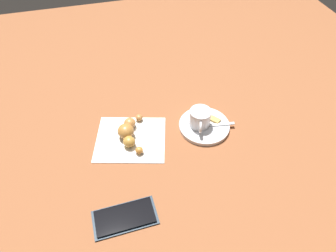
{
  "coord_description": "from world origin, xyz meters",
  "views": [
    {
      "loc": [
        0.17,
        0.54,
        0.65
      ],
      "look_at": [
        0.02,
        -0.02,
        0.03
      ],
      "focal_mm": 32.21,
      "sensor_mm": 36.0,
      "label": 1
    }
  ],
  "objects_px": {
    "espresso_cup": "(200,118)",
    "saucer": "(204,126)",
    "croissant": "(129,132)",
    "sugar_packet": "(209,117)",
    "teaspoon": "(206,126)",
    "napkin": "(131,139)",
    "cell_phone": "(125,217)"
  },
  "relations": [
    {
      "from": "saucer",
      "to": "espresso_cup",
      "type": "bearing_deg",
      "value": -15.88
    },
    {
      "from": "sugar_packet",
      "to": "croissant",
      "type": "xyz_separation_m",
      "value": [
        0.24,
        0.0,
        0.01
      ]
    },
    {
      "from": "napkin",
      "to": "cell_phone",
      "type": "distance_m",
      "value": 0.24
    },
    {
      "from": "sugar_packet",
      "to": "croissant",
      "type": "height_order",
      "value": "croissant"
    },
    {
      "from": "saucer",
      "to": "sugar_packet",
      "type": "xyz_separation_m",
      "value": [
        -0.02,
        -0.02,
        0.01
      ]
    },
    {
      "from": "cell_phone",
      "to": "napkin",
      "type": "bearing_deg",
      "value": -103.43
    },
    {
      "from": "espresso_cup",
      "to": "teaspoon",
      "type": "bearing_deg",
      "value": 144.26
    },
    {
      "from": "saucer",
      "to": "napkin",
      "type": "bearing_deg",
      "value": -2.75
    },
    {
      "from": "napkin",
      "to": "cell_phone",
      "type": "height_order",
      "value": "cell_phone"
    },
    {
      "from": "teaspoon",
      "to": "espresso_cup",
      "type": "bearing_deg",
      "value": -35.74
    },
    {
      "from": "espresso_cup",
      "to": "teaspoon",
      "type": "height_order",
      "value": "espresso_cup"
    },
    {
      "from": "croissant",
      "to": "cell_phone",
      "type": "relative_size",
      "value": 1.01
    },
    {
      "from": "espresso_cup",
      "to": "sugar_packet",
      "type": "distance_m",
      "value": 0.05
    },
    {
      "from": "espresso_cup",
      "to": "teaspoon",
      "type": "relative_size",
      "value": 0.67
    },
    {
      "from": "teaspoon",
      "to": "croissant",
      "type": "distance_m",
      "value": 0.22
    },
    {
      "from": "saucer",
      "to": "croissant",
      "type": "relative_size",
      "value": 0.99
    },
    {
      "from": "espresso_cup",
      "to": "croissant",
      "type": "bearing_deg",
      "value": -4.74
    },
    {
      "from": "espresso_cup",
      "to": "cell_phone",
      "type": "height_order",
      "value": "espresso_cup"
    },
    {
      "from": "teaspoon",
      "to": "napkin",
      "type": "height_order",
      "value": "teaspoon"
    },
    {
      "from": "napkin",
      "to": "cell_phone",
      "type": "xyz_separation_m",
      "value": [
        0.05,
        0.23,
        0.0
      ]
    },
    {
      "from": "napkin",
      "to": "espresso_cup",
      "type": "bearing_deg",
      "value": 178.18
    },
    {
      "from": "sugar_packet",
      "to": "cell_phone",
      "type": "xyz_separation_m",
      "value": [
        0.29,
        0.24,
        -0.01
      ]
    },
    {
      "from": "saucer",
      "to": "teaspoon",
      "type": "bearing_deg",
      "value": 109.82
    },
    {
      "from": "croissant",
      "to": "cell_phone",
      "type": "height_order",
      "value": "croissant"
    },
    {
      "from": "cell_phone",
      "to": "sugar_packet",
      "type": "bearing_deg",
      "value": -140.58
    },
    {
      "from": "espresso_cup",
      "to": "napkin",
      "type": "relative_size",
      "value": 0.43
    },
    {
      "from": "napkin",
      "to": "croissant",
      "type": "height_order",
      "value": "croissant"
    },
    {
      "from": "sugar_packet",
      "to": "napkin",
      "type": "bearing_deg",
      "value": 54.14
    },
    {
      "from": "teaspoon",
      "to": "napkin",
      "type": "bearing_deg",
      "value": -4.84
    },
    {
      "from": "espresso_cup",
      "to": "sugar_packet",
      "type": "bearing_deg",
      "value": -154.64
    },
    {
      "from": "espresso_cup",
      "to": "saucer",
      "type": "bearing_deg",
      "value": 164.12
    },
    {
      "from": "croissant",
      "to": "sugar_packet",
      "type": "bearing_deg",
      "value": -179.83
    }
  ]
}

